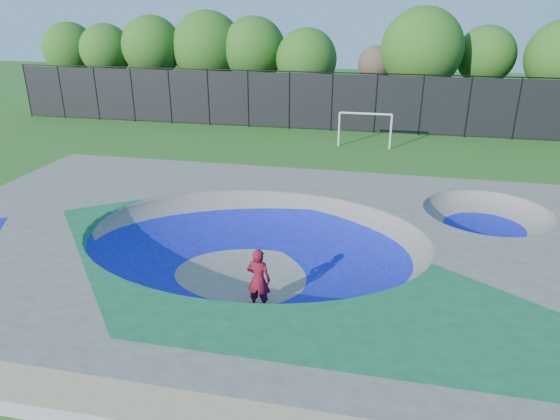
% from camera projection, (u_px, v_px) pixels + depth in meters
% --- Properties ---
extents(ground, '(120.00, 120.00, 0.00)m').
position_uv_depth(ground, '(255.00, 275.00, 16.23)').
color(ground, '#255918').
rests_on(ground, ground).
extents(skate_deck, '(22.00, 14.00, 1.50)m').
position_uv_depth(skate_deck, '(255.00, 254.00, 15.95)').
color(skate_deck, gray).
rests_on(skate_deck, ground).
extents(skater, '(0.72, 0.50, 1.91)m').
position_uv_depth(skater, '(259.00, 280.00, 14.04)').
color(skater, red).
rests_on(skater, ground).
extents(skateboard, '(0.80, 0.31, 0.05)m').
position_uv_depth(skateboard, '(259.00, 308.00, 14.39)').
color(skateboard, black).
rests_on(skateboard, ground).
extents(soccer_goal, '(3.27, 0.12, 2.16)m').
position_uv_depth(soccer_goal, '(365.00, 123.00, 30.50)').
color(soccer_goal, silver).
rests_on(soccer_goal, ground).
extents(fence, '(48.09, 0.09, 4.04)m').
position_uv_depth(fence, '(332.00, 101.00, 34.47)').
color(fence, black).
rests_on(fence, ground).
extents(treeline, '(52.98, 7.36, 8.24)m').
position_uv_depth(treeline, '(365.00, 52.00, 37.38)').
color(treeline, '#472D23').
rests_on(treeline, ground).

